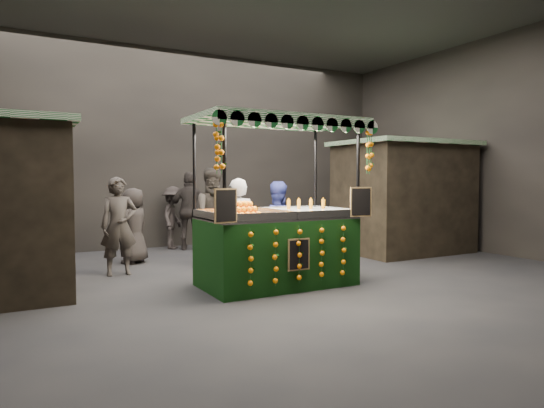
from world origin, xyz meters
TOP-DOWN VIEW (x-y plane):
  - ground at (0.00, 0.00)m, footprint 12.00×12.00m
  - market_hall at (0.00, 0.00)m, footprint 12.10×10.10m
  - neighbour_stall_right at (4.40, 1.50)m, footprint 3.00×2.20m
  - juice_stall at (0.02, -0.28)m, footprint 2.78×1.63m
  - vendor_grey at (-0.29, 0.61)m, footprint 0.75×0.64m
  - vendor_blue at (0.58, 0.80)m, footprint 0.99×0.89m
  - shopper_0 at (-2.07, 1.83)m, footprint 0.65×0.43m
  - shopper_1 at (-0.24, 1.80)m, footprint 0.95×0.74m
  - shopper_2 at (0.06, 4.18)m, footprint 1.20×0.84m
  - shopper_3 at (-0.26, 4.52)m, footprint 1.01×1.15m
  - shopper_4 at (-1.57, 2.92)m, footprint 0.89×0.86m
  - shopper_5 at (4.50, 2.78)m, footprint 1.47×1.78m

SIDE VIEW (x-z plane):
  - ground at x=0.00m, z-range 0.00..0.00m
  - shopper_4 at x=-1.57m, z-range 0.00..1.54m
  - shopper_3 at x=-0.26m, z-range 0.00..1.54m
  - juice_stall at x=0.02m, z-range -0.51..2.18m
  - vendor_blue at x=0.58m, z-range 0.00..1.68m
  - vendor_grey at x=-0.29m, z-range 0.00..1.74m
  - shopper_0 at x=-2.07m, z-range 0.00..1.76m
  - shopper_2 at x=0.06m, z-range 0.00..1.90m
  - shopper_5 at x=4.50m, z-range 0.00..1.92m
  - shopper_1 at x=-0.24m, z-range 0.00..1.94m
  - neighbour_stall_right at x=4.40m, z-range 0.01..2.61m
  - market_hall at x=0.00m, z-range 0.86..5.91m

